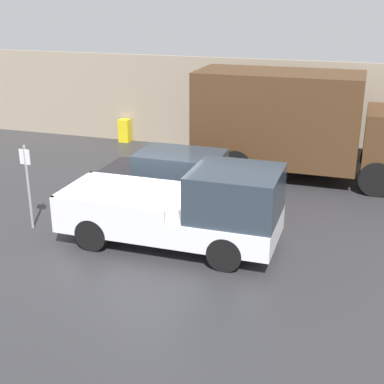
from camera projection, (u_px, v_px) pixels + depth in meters
ground_plane at (145, 230)px, 14.17m from camera, size 60.00×60.00×0.00m
building_wall at (227, 104)px, 21.00m from camera, size 28.00×0.15×3.58m
pickup_truck at (191, 210)px, 12.92m from camera, size 5.37×2.08×2.10m
car at (178, 177)px, 15.72m from camera, size 4.51×1.91×1.58m
delivery_truck at (294, 122)px, 17.72m from camera, size 7.07×2.55×3.51m
parking_sign at (28, 182)px, 13.86m from camera, size 0.30×0.07×2.28m
newspaper_box at (125, 131)px, 22.42m from camera, size 0.45×0.40×0.96m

